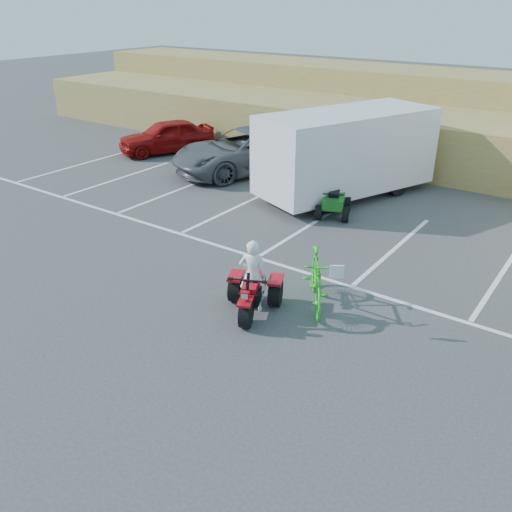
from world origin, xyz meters
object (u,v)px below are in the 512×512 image
Objects in this scene: red_trike_atv at (252,312)px; quad_atv_blue at (305,189)px; quad_atv_green at (333,215)px; rider at (253,276)px; green_dirt_bike at (316,280)px; grey_pickup at (246,150)px; red_car at (167,136)px; cargo_trailer at (346,151)px.

red_trike_atv is 8.47m from quad_atv_blue.
rider is at bearing -101.59° from quad_atv_green.
green_dirt_bike reaches higher than red_trike_atv.
red_trike_atv is 0.27× the size of grey_pickup.
rider is at bearing -30.28° from grey_pickup.
red_trike_atv is at bearing -44.54° from quad_atv_blue.
red_trike_atv is 0.39× the size of red_car.
green_dirt_bike is 7.98m from quad_atv_blue.
quad_atv_green is (-1.23, 5.95, -0.81)m from rider.
quad_atv_blue is at bearing 88.88° from red_trike_atv.
grey_pickup is 4.50× the size of quad_atv_blue.
red_trike_atv is 0.97× the size of rider.
rider reaches higher than red_trike_atv.
red_trike_atv is at bearing -10.09° from red_car.
red_car reaches higher than quad_atv_blue.
cargo_trailer reaches higher than red_trike_atv.
green_dirt_bike is 1.58× the size of quad_atv_blue.
cargo_trailer is at bearing 17.67° from grey_pickup.
grey_pickup is at bearing -163.11° from cargo_trailer.
cargo_trailer reaches higher than grey_pickup.
rider is 8.09m from cargo_trailer.
quad_atv_blue is (-1.39, -0.18, -1.52)m from cargo_trailer.
cargo_trailer reaches higher than green_dirt_bike.
rider is 0.40× the size of red_car.
red_car reaches higher than green_dirt_bike.
red_trike_atv is 0.82m from rider.
red_car is at bearing -163.78° from quad_atv_blue.
red_car reaches higher than quad_atv_green.
rider is 0.79× the size of green_dirt_bike.
rider is at bearing 90.00° from red_trike_atv.
red_car is at bearing 117.22° from red_trike_atv.
cargo_trailer reaches higher than quad_atv_green.
rider is 0.25× the size of cargo_trailer.
quad_atv_green reaches higher than quad_atv_blue.
rider is 1.39m from green_dirt_bike.
rider is at bearing -55.00° from cargo_trailer.
cargo_trailer reaches higher than quad_atv_blue.
cargo_trailer is (-1.84, 7.85, 0.71)m from rider.
rider is 8.36m from quad_atv_blue.
green_dirt_bike is at bearing -45.81° from cargo_trailer.
grey_pickup reaches higher than quad_atv_blue.
green_dirt_bike is 7.53m from cargo_trailer.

